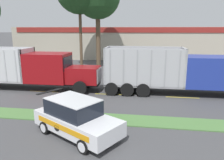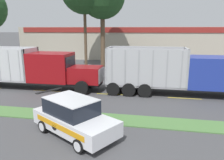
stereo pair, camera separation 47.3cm
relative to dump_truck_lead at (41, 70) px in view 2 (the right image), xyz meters
The scene contains 8 objects.
grass_verge 9.82m from the dump_truck_lead, 33.75° to the right, with size 120.00×1.50×0.06m, color #517F42.
centre_line_3 1.89m from the dump_truck_lead, 39.88° to the right, with size 2.40×0.14×0.01m, color yellow.
centre_line_4 6.40m from the dump_truck_lead, ahead, with size 2.40×0.14×0.01m, color yellow.
centre_line_5 11.69m from the dump_truck_lead, ahead, with size 2.40×0.14×0.01m, color yellow.
dump_truck_lead is the anchor object (origin of this frame).
dump_truck_mid 12.21m from the dump_truck_lead, ahead, with size 11.52×2.67×3.55m.
rally_car 9.28m from the dump_truck_lead, 52.88° to the right, with size 4.69×3.87×1.80m.
store_building_backdrop 24.54m from the dump_truck_lead, 74.35° to the left, with size 39.73×12.10×5.23m.
Camera 2 is at (1.06, -3.91, 4.92)m, focal length 35.00 mm.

